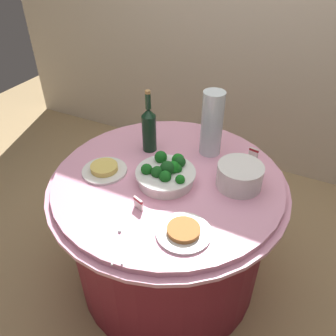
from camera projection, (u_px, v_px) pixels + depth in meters
The scene contains 11 objects.
ground_plane at pixel (168, 272), 2.07m from camera, with size 6.00×6.00×0.00m, color tan.
buffet_table at pixel (168, 229), 1.85m from camera, with size 1.16×1.16×0.74m.
broccoli_bowl at pixel (166, 174), 1.57m from camera, with size 0.28×0.28×0.12m.
plate_stack at pixel (240, 176), 1.55m from camera, with size 0.21×0.21×0.11m.
wine_bottle at pixel (149, 128), 1.75m from camera, with size 0.07×0.07×0.34m.
decorative_fruit_vase at pixel (212, 127), 1.71m from camera, with size 0.11×0.11×0.34m.
serving_tongs at pixel (118, 246), 1.28m from camera, with size 0.12×0.16×0.01m.
food_plate_peanuts at pixel (184, 231), 1.33m from camera, with size 0.22×0.22×0.03m.
food_plate_noodles at pixel (104, 169), 1.65m from camera, with size 0.22×0.22×0.04m.
label_placard_front at pixel (138, 203), 1.43m from camera, with size 0.05×0.03×0.05m.
label_placard_mid at pixel (253, 152), 1.74m from camera, with size 0.05×0.02×0.05m.
Camera 1 is at (0.57, -1.15, 1.74)m, focal length 36.30 mm.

